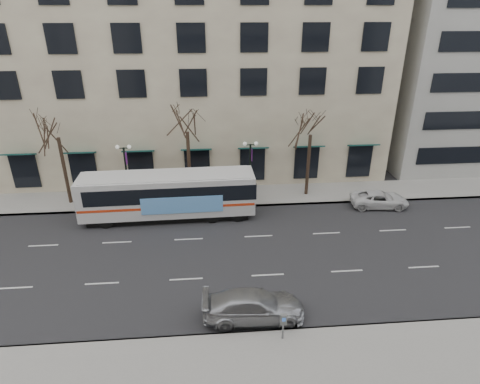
{
  "coord_description": "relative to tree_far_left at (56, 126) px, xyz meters",
  "views": [
    {
      "loc": [
        1.62,
        -22.3,
        15.06
      ],
      "look_at": [
        3.59,
        1.37,
        4.0
      ],
      "focal_mm": 30.0,
      "sensor_mm": 36.0,
      "label": 1
    }
  ],
  "objects": [
    {
      "name": "sidewalk_far",
      "position": [
        15.0,
        0.2,
        -6.62
      ],
      "size": [
        80.0,
        4.0,
        0.15
      ],
      "primitive_type": "cube",
      "color": "gray",
      "rests_on": "ground"
    },
    {
      "name": "silver_car",
      "position": [
        13.71,
        -14.71,
        -5.92
      ],
      "size": [
        5.41,
        2.29,
        1.56
      ],
      "primitive_type": "imported",
      "rotation": [
        0.0,
        0.0,
        1.55
      ],
      "color": "#A6A8AD",
      "rests_on": "ground"
    },
    {
      "name": "tree_far_right",
      "position": [
        20.0,
        0.0,
        -0.28
      ],
      "size": [
        3.6,
        3.6,
        8.06
      ],
      "color": "black",
      "rests_on": "ground"
    },
    {
      "name": "tree_far_mid",
      "position": [
        10.0,
        0.0,
        0.21
      ],
      "size": [
        3.6,
        3.6,
        8.55
      ],
      "color": "black",
      "rests_on": "ground"
    },
    {
      "name": "lamp_post_right",
      "position": [
        15.01,
        -0.6,
        -3.75
      ],
      "size": [
        1.22,
        0.45,
        5.21
      ],
      "color": "black",
      "rests_on": "ground"
    },
    {
      "name": "lamp_post_left",
      "position": [
        5.01,
        -0.6,
        -3.75
      ],
      "size": [
        1.22,
        0.45,
        5.21
      ],
      "color": "black",
      "rests_on": "ground"
    },
    {
      "name": "tree_far_left",
      "position": [
        0.0,
        0.0,
        0.0
      ],
      "size": [
        3.6,
        3.6,
        8.34
      ],
      "color": "black",
      "rests_on": "ground"
    },
    {
      "name": "building_hotel",
      "position": [
        8.0,
        12.2,
        5.3
      ],
      "size": [
        40.0,
        20.0,
        24.0
      ],
      "primitive_type": "cube",
      "color": "tan",
      "rests_on": "ground"
    },
    {
      "name": "ground",
      "position": [
        10.0,
        -8.8,
        -6.7
      ],
      "size": [
        160.0,
        160.0,
        0.0
      ],
      "primitive_type": "plane",
      "color": "black",
      "rests_on": "ground"
    },
    {
      "name": "white_pickup",
      "position": [
        25.48,
        -2.6,
        -6.05
      ],
      "size": [
        4.81,
        2.55,
        1.29
      ],
      "primitive_type": "imported",
      "rotation": [
        0.0,
        0.0,
        1.48
      ],
      "color": "silver",
      "rests_on": "ground"
    },
    {
      "name": "pay_station",
      "position": [
        14.95,
        -16.44,
        -5.47
      ],
      "size": [
        0.33,
        0.23,
        1.48
      ],
      "rotation": [
        0.0,
        0.0,
        -0.06
      ],
      "color": "slate",
      "rests_on": "sidewalk_near"
    },
    {
      "name": "city_bus",
      "position": [
        8.52,
        -3.0,
        -4.74
      ],
      "size": [
        13.28,
        3.19,
        3.58
      ],
      "rotation": [
        0.0,
        0.0,
        0.02
      ],
      "color": "silver",
      "rests_on": "ground"
    }
  ]
}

